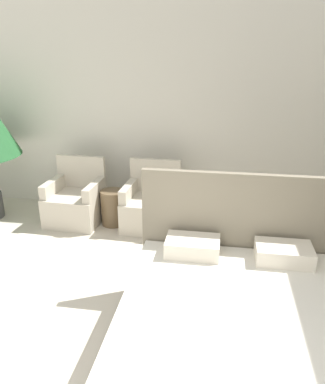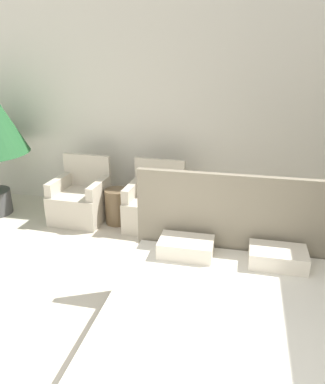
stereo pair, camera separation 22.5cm
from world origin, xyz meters
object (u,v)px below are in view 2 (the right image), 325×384
armchair_near_window_left (80,201)px  side_table (117,206)px  armchair_near_window_right (154,208)px  bed (222,345)px

armchair_near_window_left → side_table: size_ratio=1.81×
armchair_near_window_right → side_table: (-0.52, 0.01, -0.03)m
bed → side_table: size_ratio=4.27×
armchair_near_window_right → armchair_near_window_left: bearing=-177.6°
armchair_near_window_left → armchair_near_window_right: size_ratio=1.00×
armchair_near_window_left → side_table: armchair_near_window_left is taller
armchair_near_window_left → side_table: bearing=3.7°
bed → armchair_near_window_right: 2.54m
side_table → bed: bearing=-55.9°
armchair_near_window_left → bed: bearing=-45.0°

